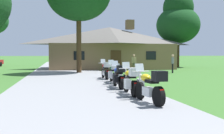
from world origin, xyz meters
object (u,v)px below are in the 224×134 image
motorcycle_red_farthest_in_row (105,70)px  bystander_gray_shirt_beside_signpost (173,63)px  motorcycle_yellow_nearest_to_camera (151,87)px  tree_right_of_lodge (178,20)px  motorcycle_blue_third_in_row (119,77)px  motorcycle_green_fourth_in_row (114,73)px  bystander_tan_shirt_near_lodge (134,62)px  motorcycle_yellow_second_in_row (131,81)px

motorcycle_red_farthest_in_row → bystander_gray_shirt_beside_signpost: bearing=36.2°
motorcycle_yellow_nearest_to_camera → tree_right_of_lodge: (12.32, 24.86, 5.51)m
motorcycle_blue_third_in_row → motorcycle_yellow_nearest_to_camera: bearing=-87.9°
tree_right_of_lodge → motorcycle_yellow_nearest_to_camera: bearing=-116.4°
bystander_gray_shirt_beside_signpost → motorcycle_green_fourth_in_row: bearing=-15.3°
motorcycle_yellow_nearest_to_camera → motorcycle_red_farthest_in_row: same height
motorcycle_green_fourth_in_row → bystander_tan_shirt_near_lodge: 11.56m
bystander_gray_shirt_beside_signpost → motorcycle_yellow_second_in_row: bearing=-3.8°
bystander_tan_shirt_near_lodge → tree_right_of_lodge: bearing=-79.9°
motorcycle_yellow_second_in_row → motorcycle_yellow_nearest_to_camera: bearing=-84.3°
bystander_gray_shirt_beside_signpost → motorcycle_blue_third_in_row: bearing=-9.0°
motorcycle_blue_third_in_row → bystander_tan_shirt_near_lodge: bystander_tan_shirt_near_lodge is taller
motorcycle_blue_third_in_row → motorcycle_red_farthest_in_row: bearing=88.1°
motorcycle_yellow_nearest_to_camera → motorcycle_blue_third_in_row: bearing=85.1°
motorcycle_blue_third_in_row → motorcycle_red_farthest_in_row: size_ratio=1.00×
motorcycle_blue_third_in_row → bystander_gray_shirt_beside_signpost: 12.60m
motorcycle_blue_third_in_row → bystander_tan_shirt_near_lodge: (4.42, 13.11, 0.32)m
bystander_tan_shirt_near_lodge → bystander_gray_shirt_beside_signpost: same height
motorcycle_yellow_nearest_to_camera → motorcycle_green_fourth_in_row: size_ratio=1.00×
motorcycle_blue_third_in_row → motorcycle_red_farthest_in_row: 5.05m
motorcycle_yellow_second_in_row → motorcycle_green_fourth_in_row: same height
motorcycle_blue_third_in_row → motorcycle_red_farthest_in_row: (0.19, 5.05, 0.01)m
motorcycle_blue_third_in_row → tree_right_of_lodge: tree_right_of_lodge is taller
motorcycle_yellow_second_in_row → bystander_gray_shirt_beside_signpost: (7.25, 12.61, 0.32)m
bystander_gray_shirt_beside_signpost → motorcycle_yellow_nearest_to_camera: bearing=0.0°
motorcycle_yellow_nearest_to_camera → bystander_gray_shirt_beside_signpost: 16.18m
motorcycle_red_farthest_in_row → bystander_tan_shirt_near_lodge: bearing=61.9°
motorcycle_red_farthest_in_row → motorcycle_blue_third_in_row: bearing=-92.7°
motorcycle_red_farthest_in_row → bystander_tan_shirt_near_lodge: size_ratio=1.25×
motorcycle_yellow_second_in_row → motorcycle_blue_third_in_row: bearing=91.5°
bystander_tan_shirt_near_lodge → motorcycle_green_fourth_in_row: bearing=125.6°
motorcycle_yellow_nearest_to_camera → motorcycle_green_fourth_in_row: bearing=82.5°
motorcycle_yellow_nearest_to_camera → motorcycle_blue_third_in_row: 4.23m
motorcycle_green_fourth_in_row → motorcycle_red_farthest_in_row: size_ratio=1.00×
motorcycle_yellow_second_in_row → bystander_tan_shirt_near_lodge: bystander_tan_shirt_near_lodge is taller
motorcycle_red_farthest_in_row → bystander_gray_shirt_beside_signpost: (7.05, 5.26, 0.31)m
motorcycle_yellow_second_in_row → motorcycle_red_farthest_in_row: bearing=90.0°
motorcycle_yellow_nearest_to_camera → motorcycle_red_farthest_in_row: bearing=82.9°
bystander_tan_shirt_near_lodge → bystander_gray_shirt_beside_signpost: 3.99m
motorcycle_green_fourth_in_row → motorcycle_red_farthest_in_row: bearing=92.5°
motorcycle_green_fourth_in_row → motorcycle_yellow_nearest_to_camera: bearing=-88.8°
motorcycle_green_fourth_in_row → bystander_tan_shirt_near_lodge: bystander_tan_shirt_near_lodge is taller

